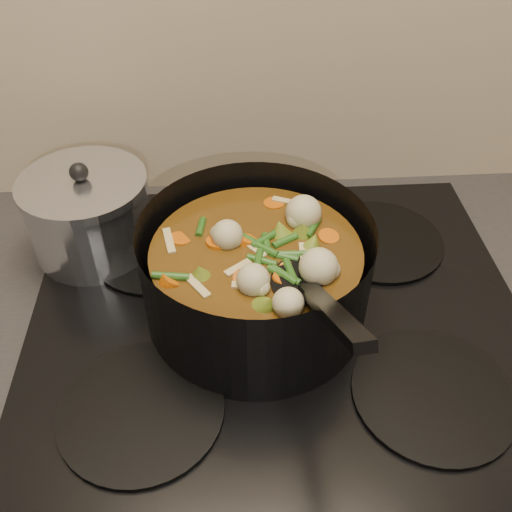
{
  "coord_description": "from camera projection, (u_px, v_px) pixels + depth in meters",
  "views": [
    {
      "loc": [
        -0.06,
        1.45,
        1.47
      ],
      "look_at": [
        -0.03,
        1.94,
        1.02
      ],
      "focal_mm": 40.0,
      "sensor_mm": 36.0,
      "label": 1
    }
  ],
  "objects": [
    {
      "name": "saucepan",
      "position": [
        89.0,
        214.0,
        0.78
      ],
      "size": [
        0.17,
        0.17,
        0.14
      ],
      "rotation": [
        0.0,
        0.0,
        0.22
      ],
      "color": "silver",
      "rests_on": "stovetop"
    },
    {
      "name": "stovetop",
      "position": [
        278.0,
        319.0,
        0.72
      ],
      "size": [
        0.62,
        0.54,
        0.03
      ],
      "color": "black",
      "rests_on": "counter"
    },
    {
      "name": "stockpot",
      "position": [
        256.0,
        275.0,
        0.68
      ],
      "size": [
        0.29,
        0.37,
        0.2
      ],
      "rotation": [
        0.0,
        0.0,
        -0.07
      ],
      "color": "black",
      "rests_on": "stovetop"
    },
    {
      "name": "counter",
      "position": [
        271.0,
        489.0,
        1.04
      ],
      "size": [
        2.64,
        0.64,
        0.91
      ],
      "color": "brown",
      "rests_on": "ground"
    }
  ]
}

